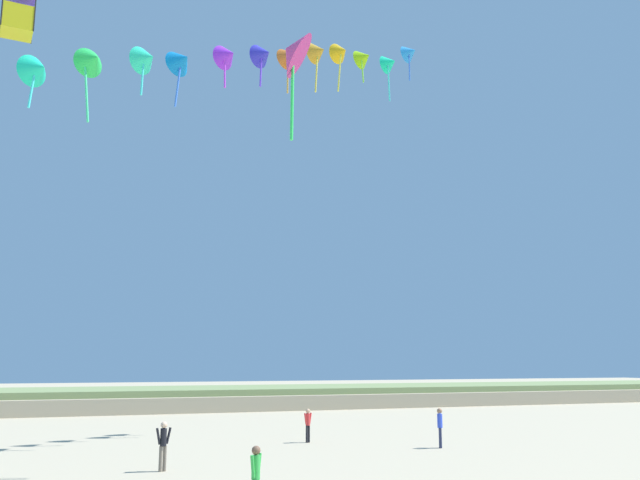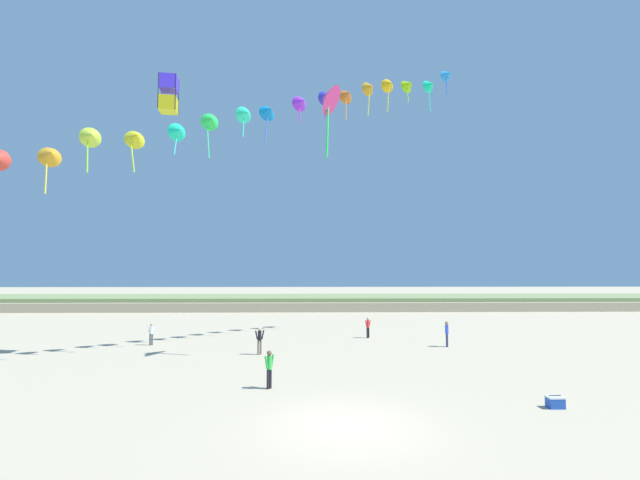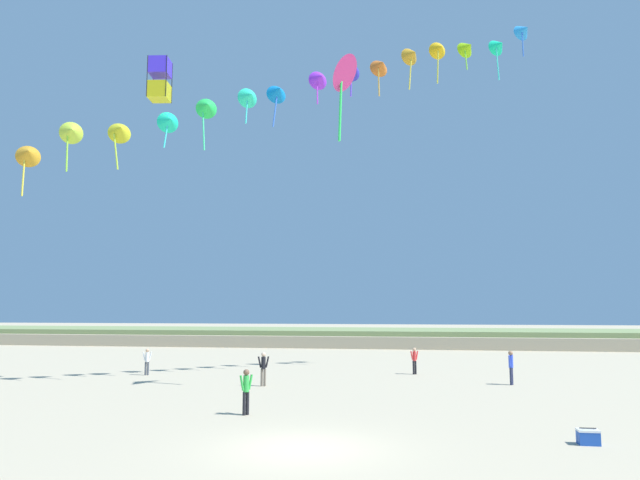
{
  "view_description": "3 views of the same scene",
  "coord_description": "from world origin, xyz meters",
  "px_view_note": "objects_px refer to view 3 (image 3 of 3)",
  "views": [
    {
      "loc": [
        -7.41,
        -12.42,
        3.65
      ],
      "look_at": [
        0.36,
        8.86,
        7.75
      ],
      "focal_mm": 38.0,
      "sensor_mm": 36.0,
      "label": 1
    },
    {
      "loc": [
        -1.16,
        -14.23,
        5.04
      ],
      "look_at": [
        -0.65,
        8.31,
        6.66
      ],
      "focal_mm": 24.0,
      "sensor_mm": 36.0,
      "label": 2
    },
    {
      "loc": [
        2.97,
        -15.85,
        3.82
      ],
      "look_at": [
        -1.05,
        9.8,
        6.92
      ],
      "focal_mm": 32.0,
      "sensor_mm": 36.0,
      "label": 3
    }
  ],
  "objects_px": {
    "large_kite_mid_trail": "(160,80)",
    "person_near_left": "(511,365)",
    "beach_cooler": "(588,437)",
    "person_mid_center": "(263,366)",
    "person_far_right": "(147,360)",
    "large_kite_low_lead": "(340,72)",
    "person_near_right": "(414,359)",
    "person_far_left": "(246,388)"
  },
  "relations": [
    {
      "from": "person_mid_center",
      "to": "person_far_right",
      "type": "relative_size",
      "value": 1.1
    },
    {
      "from": "person_mid_center",
      "to": "beach_cooler",
      "type": "distance_m",
      "value": 15.89
    },
    {
      "from": "person_near_right",
      "to": "beach_cooler",
      "type": "height_order",
      "value": "person_near_right"
    },
    {
      "from": "person_mid_center",
      "to": "person_far_right",
      "type": "distance_m",
      "value": 8.48
    },
    {
      "from": "person_mid_center",
      "to": "person_far_left",
      "type": "distance_m",
      "value": 7.59
    },
    {
      "from": "person_far_left",
      "to": "large_kite_mid_trail",
      "type": "height_order",
      "value": "large_kite_mid_trail"
    },
    {
      "from": "large_kite_low_lead",
      "to": "person_mid_center",
      "type": "bearing_deg",
      "value": 159.66
    },
    {
      "from": "person_near_right",
      "to": "beach_cooler",
      "type": "relative_size",
      "value": 2.64
    },
    {
      "from": "person_near_right",
      "to": "person_mid_center",
      "type": "bearing_deg",
      "value": -139.81
    },
    {
      "from": "person_mid_center",
      "to": "large_kite_mid_trail",
      "type": "distance_m",
      "value": 15.82
    },
    {
      "from": "large_kite_mid_trail",
      "to": "person_near_right",
      "type": "bearing_deg",
      "value": 28.55
    },
    {
      "from": "person_mid_center",
      "to": "beach_cooler",
      "type": "xyz_separation_m",
      "value": [
        12.09,
        -10.29,
        -0.74
      ]
    },
    {
      "from": "person_near_right",
      "to": "beach_cooler",
      "type": "xyz_separation_m",
      "value": [
        4.69,
        -16.54,
        -0.67
      ]
    },
    {
      "from": "beach_cooler",
      "to": "person_near_right",
      "type": "bearing_deg",
      "value": 105.84
    },
    {
      "from": "person_far_right",
      "to": "large_kite_mid_trail",
      "type": "height_order",
      "value": "large_kite_mid_trail"
    },
    {
      "from": "person_near_left",
      "to": "person_near_right",
      "type": "xyz_separation_m",
      "value": [
        -4.75,
        3.88,
        -0.09
      ]
    },
    {
      "from": "large_kite_mid_trail",
      "to": "beach_cooler",
      "type": "height_order",
      "value": "large_kite_mid_trail"
    },
    {
      "from": "person_near_right",
      "to": "person_mid_center",
      "type": "distance_m",
      "value": 9.69
    },
    {
      "from": "person_far_right",
      "to": "large_kite_low_lead",
      "type": "bearing_deg",
      "value": -22.72
    },
    {
      "from": "person_near_left",
      "to": "large_kite_low_lead",
      "type": "height_order",
      "value": "large_kite_low_lead"
    },
    {
      "from": "person_far_left",
      "to": "person_far_right",
      "type": "bearing_deg",
      "value": 129.66
    },
    {
      "from": "person_near_left",
      "to": "large_kite_low_lead",
      "type": "bearing_deg",
      "value": -154.4
    },
    {
      "from": "beach_cooler",
      "to": "person_near_left",
      "type": "bearing_deg",
      "value": 89.73
    },
    {
      "from": "person_near_left",
      "to": "person_mid_center",
      "type": "distance_m",
      "value": 12.38
    },
    {
      "from": "person_mid_center",
      "to": "person_far_right",
      "type": "bearing_deg",
      "value": 156.06
    },
    {
      "from": "person_far_left",
      "to": "large_kite_low_lead",
      "type": "height_order",
      "value": "large_kite_low_lead"
    },
    {
      "from": "person_near_left",
      "to": "large_kite_mid_trail",
      "type": "distance_m",
      "value": 23.28
    },
    {
      "from": "person_near_right",
      "to": "person_far_left",
      "type": "height_order",
      "value": "person_far_left"
    },
    {
      "from": "person_far_left",
      "to": "large_kite_low_lead",
      "type": "distance_m",
      "value": 15.73
    },
    {
      "from": "person_near_left",
      "to": "large_kite_low_lead",
      "type": "relative_size",
      "value": 0.37
    },
    {
      "from": "large_kite_low_lead",
      "to": "beach_cooler",
      "type": "distance_m",
      "value": 19.16
    },
    {
      "from": "person_near_right",
      "to": "large_kite_low_lead",
      "type": "height_order",
      "value": "large_kite_low_lead"
    },
    {
      "from": "person_near_right",
      "to": "large_kite_mid_trail",
      "type": "height_order",
      "value": "large_kite_mid_trail"
    },
    {
      "from": "person_near_left",
      "to": "person_far_left",
      "type": "bearing_deg",
      "value": -137.77
    },
    {
      "from": "large_kite_mid_trail",
      "to": "beach_cooler",
      "type": "relative_size",
      "value": 3.84
    },
    {
      "from": "person_near_left",
      "to": "person_mid_center",
      "type": "bearing_deg",
      "value": -168.95
    },
    {
      "from": "large_kite_mid_trail",
      "to": "large_kite_low_lead",
      "type": "bearing_deg",
      "value": -4.13
    },
    {
      "from": "person_far_right",
      "to": "person_near_left",
      "type": "bearing_deg",
      "value": -3.07
    },
    {
      "from": "person_near_left",
      "to": "person_near_right",
      "type": "relative_size",
      "value": 1.1
    },
    {
      "from": "large_kite_low_lead",
      "to": "beach_cooler",
      "type": "bearing_deg",
      "value": -47.56
    },
    {
      "from": "person_near_left",
      "to": "person_far_right",
      "type": "relative_size",
      "value": 1.12
    },
    {
      "from": "large_kite_mid_trail",
      "to": "person_near_left",
      "type": "bearing_deg",
      "value": 10.18
    }
  ]
}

